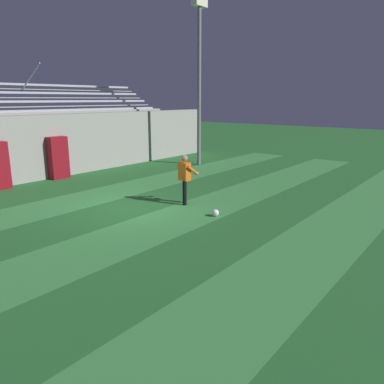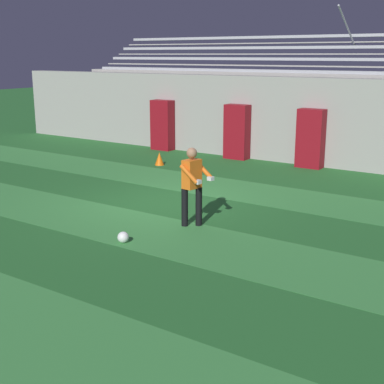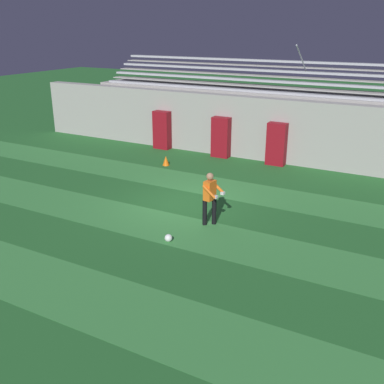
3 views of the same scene
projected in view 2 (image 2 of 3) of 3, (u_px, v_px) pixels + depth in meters
The scene contains 11 objects.
ground_plane at pixel (164, 203), 13.06m from camera, with size 80.00×80.00×0.00m, color #236028.
turf_stripe_mid at pixel (110, 223), 11.49m from camera, with size 28.00×2.03×0.01m, color #38843D.
turf_stripe_far at pixel (210, 185), 14.74m from camera, with size 28.00×2.03×0.01m, color #38843D.
back_wall at pixel (280, 119), 17.92m from camera, with size 24.00×0.60×2.80m, color #999691.
padding_pillar_gate_left at pixel (237, 132), 18.32m from camera, with size 0.83×0.44×1.86m, color maroon.
padding_pillar_gate_right at pixel (311, 139), 16.87m from camera, with size 0.83×0.44×1.86m, color maroon.
padding_pillar_far_left at pixel (162, 125), 20.05m from camera, with size 0.83×0.44×1.86m, color maroon.
bleacher_stand at pixel (303, 111), 19.50m from camera, with size 18.00×3.35×5.03m.
goalkeeper at pixel (192, 182), 11.05m from camera, with size 0.62×0.63×1.67m.
soccer_ball at pixel (123, 237), 10.25m from camera, with size 0.22×0.22×0.22m, color white.
traffic_cone at pixel (159, 159), 17.42m from camera, with size 0.30×0.30×0.42m, color orange.
Camera 2 is at (7.61, -10.04, 3.51)m, focal length 50.00 mm.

